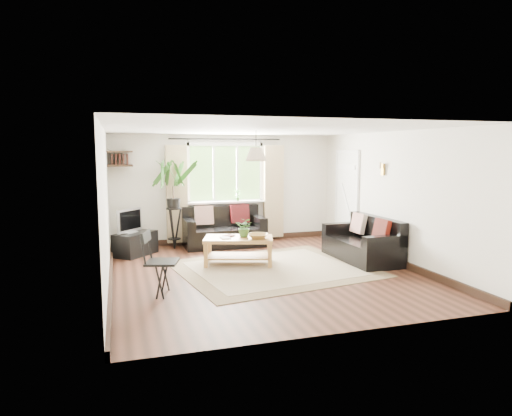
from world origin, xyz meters
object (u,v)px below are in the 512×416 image
object	(u,v)px
sofa_back	(224,228)
palm_stand	(174,204)
sofa_right	(362,240)
folding_chair	(162,263)
coffee_table	(239,251)
tv_stand	(135,244)

from	to	relation	value
sofa_back	palm_stand	xyz separation A→B (m)	(-1.06, 0.06, 0.53)
sofa_right	folding_chair	bearing A→B (deg)	-77.04
palm_stand	folding_chair	bearing A→B (deg)	-99.95
coffee_table	palm_stand	bearing A→B (deg)	119.07
coffee_table	palm_stand	world-z (taller)	palm_stand
folding_chair	tv_stand	bearing A→B (deg)	22.85
palm_stand	folding_chair	distance (m)	3.16
sofa_back	palm_stand	bearing A→B (deg)	176.19
sofa_right	coffee_table	bearing A→B (deg)	-101.08
tv_stand	coffee_table	bearing A→B (deg)	-83.99
tv_stand	folding_chair	world-z (taller)	folding_chair
folding_chair	sofa_right	bearing A→B (deg)	-58.04
palm_stand	coffee_table	bearing A→B (deg)	-60.93
sofa_back	sofa_right	size ratio (longest dim) A/B	1.04
coffee_table	sofa_right	bearing A→B (deg)	-9.19
tv_stand	sofa_right	bearing A→B (deg)	-69.73
sofa_back	coffee_table	bearing A→B (deg)	-94.20
sofa_right	folding_chair	world-z (taller)	folding_chair
sofa_right	folding_chair	size ratio (longest dim) A/B	1.78
palm_stand	tv_stand	bearing A→B (deg)	-154.78
sofa_right	coffee_table	world-z (taller)	sofa_right
sofa_right	palm_stand	distance (m)	3.89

